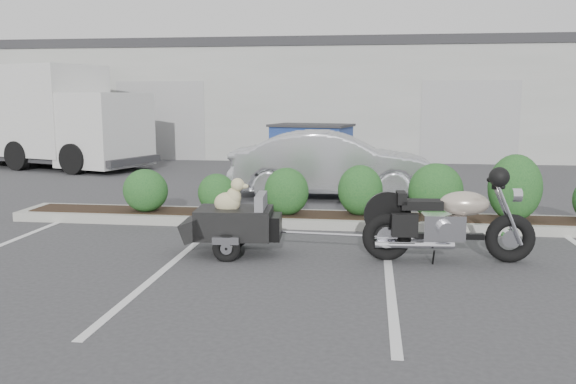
# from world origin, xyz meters

# --- Properties ---
(ground) EXTENTS (90.00, 90.00, 0.00)m
(ground) POSITION_xyz_m (0.00, 0.00, 0.00)
(ground) COLOR #38383A
(ground) RESTS_ON ground
(planter_kerb) EXTENTS (12.00, 1.00, 0.15)m
(planter_kerb) POSITION_xyz_m (1.00, 2.20, 0.07)
(planter_kerb) COLOR #9E9E93
(planter_kerb) RESTS_ON ground
(building) EXTENTS (26.00, 10.00, 4.00)m
(building) POSITION_xyz_m (0.00, 17.00, 2.00)
(building) COLOR #9EA099
(building) RESTS_ON ground
(motorcycle) EXTENTS (2.18, 0.75, 1.25)m
(motorcycle) POSITION_xyz_m (1.95, 0.09, 0.50)
(motorcycle) COLOR black
(motorcycle) RESTS_ON ground
(pet_trailer) EXTENTS (1.74, 0.98, 1.04)m
(pet_trailer) POSITION_xyz_m (-0.84, 0.11, 0.44)
(pet_trailer) COLOR black
(pet_trailer) RESTS_ON ground
(sedan) EXTENTS (4.25, 1.62, 1.38)m
(sedan) POSITION_xyz_m (0.19, 4.88, 0.69)
(sedan) COLOR #B6B8BE
(sedan) RESTS_ON ground
(dumpster) EXTENTS (2.34, 1.86, 1.36)m
(dumpster) POSITION_xyz_m (-0.63, 8.78, 0.69)
(dumpster) COLOR navy
(dumpster) RESTS_ON ground
(delivery_truck) EXTENTS (6.87, 4.05, 3.00)m
(delivery_truck) POSITION_xyz_m (-8.59, 9.47, 1.44)
(delivery_truck) COLOR silver
(delivery_truck) RESTS_ON ground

